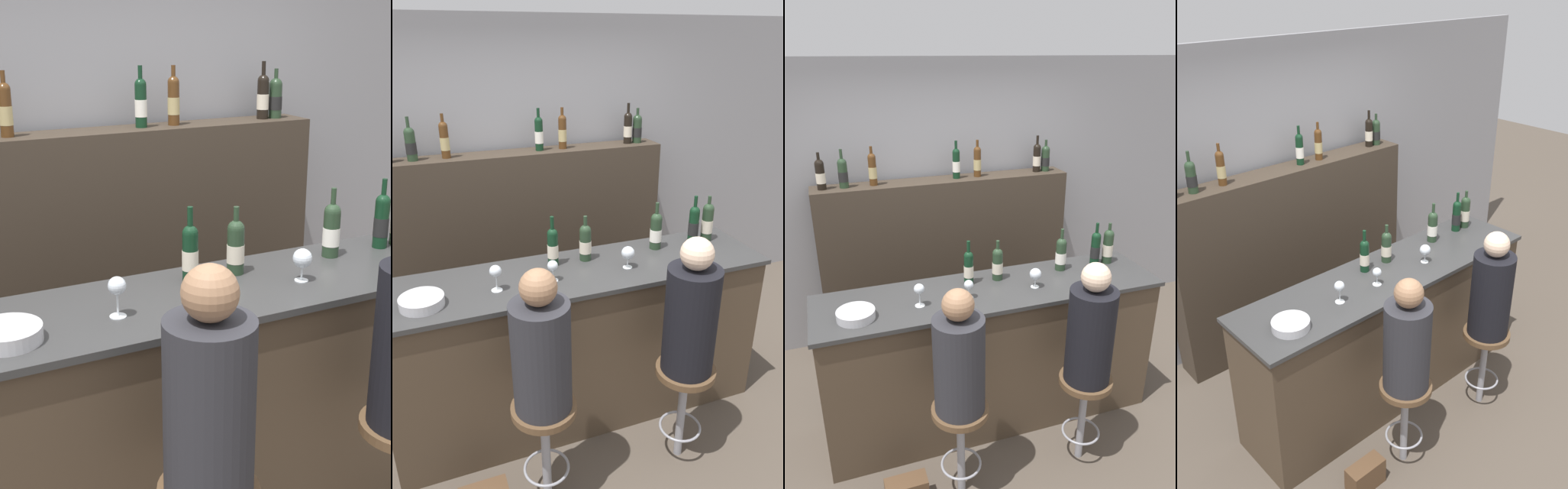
# 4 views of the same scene
# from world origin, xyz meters

# --- Properties ---
(ground_plane) EXTENTS (16.00, 16.00, 0.00)m
(ground_plane) POSITION_xyz_m (0.00, 0.00, 0.00)
(ground_plane) COLOR #4C4238
(wall_back) EXTENTS (6.40, 0.05, 2.60)m
(wall_back) POSITION_xyz_m (0.00, 1.74, 1.30)
(wall_back) COLOR gray
(wall_back) RESTS_ON ground_plane
(bar_counter) EXTENTS (2.45, 0.62, 1.10)m
(bar_counter) POSITION_xyz_m (0.00, 0.29, 0.55)
(bar_counter) COLOR #473828
(bar_counter) RESTS_ON ground_plane
(back_bar_cabinet) EXTENTS (2.29, 0.28, 1.59)m
(back_bar_cabinet) POSITION_xyz_m (0.00, 1.51, 0.79)
(back_bar_cabinet) COLOR #382D23
(back_bar_cabinet) RESTS_ON ground_plane
(wine_bottle_counter_0) EXTENTS (0.07, 0.07, 0.33)m
(wine_bottle_counter_0) POSITION_xyz_m (-0.12, 0.42, 1.22)
(wine_bottle_counter_0) COLOR black
(wine_bottle_counter_0) RESTS_ON bar_counter
(wine_bottle_counter_1) EXTENTS (0.08, 0.08, 0.30)m
(wine_bottle_counter_1) POSITION_xyz_m (0.09, 0.42, 1.22)
(wine_bottle_counter_1) COLOR #233823
(wine_bottle_counter_1) RESTS_ON bar_counter
(wine_bottle_counter_2) EXTENTS (0.08, 0.08, 0.33)m
(wine_bottle_counter_2) POSITION_xyz_m (0.61, 0.42, 1.23)
(wine_bottle_counter_2) COLOR #233823
(wine_bottle_counter_2) RESTS_ON bar_counter
(wine_bottle_counter_3) EXTENTS (0.07, 0.07, 0.34)m
(wine_bottle_counter_3) POSITION_xyz_m (0.90, 0.42, 1.23)
(wine_bottle_counter_3) COLOR black
(wine_bottle_counter_3) RESTS_ON bar_counter
(wine_bottle_counter_4) EXTENTS (0.08, 0.08, 0.33)m
(wine_bottle_counter_4) POSITION_xyz_m (1.01, 0.42, 1.23)
(wine_bottle_counter_4) COLOR #233823
(wine_bottle_counter_4) RESTS_ON bar_counter
(wine_bottle_backbar_1) EXTENTS (0.08, 0.08, 0.32)m
(wine_bottle_backbar_1) POSITION_xyz_m (-0.86, 1.51, 1.71)
(wine_bottle_backbar_1) COLOR #233823
(wine_bottle_backbar_1) RESTS_ON back_bar_cabinet
(wine_bottle_backbar_2) EXTENTS (0.07, 0.07, 0.33)m
(wine_bottle_backbar_2) POSITION_xyz_m (-0.62, 1.51, 1.72)
(wine_bottle_backbar_2) COLOR #4C2D14
(wine_bottle_backbar_2) RESTS_ON back_bar_cabinet
(wine_bottle_backbar_3) EXTENTS (0.07, 0.07, 0.33)m
(wine_bottle_backbar_3) POSITION_xyz_m (0.11, 1.51, 1.72)
(wine_bottle_backbar_3) COLOR black
(wine_bottle_backbar_3) RESTS_ON back_bar_cabinet
(wine_bottle_backbar_4) EXTENTS (0.07, 0.07, 0.33)m
(wine_bottle_backbar_4) POSITION_xyz_m (0.31, 1.51, 1.72)
(wine_bottle_backbar_4) COLOR #4C2D14
(wine_bottle_backbar_4) RESTS_ON back_bar_cabinet
(wine_bottle_backbar_5) EXTENTS (0.07, 0.07, 0.33)m
(wine_bottle_backbar_5) POSITION_xyz_m (0.89, 1.51, 1.72)
(wine_bottle_backbar_5) COLOR black
(wine_bottle_backbar_5) RESTS_ON back_bar_cabinet
(wine_bottle_backbar_6) EXTENTS (0.08, 0.08, 0.29)m
(wine_bottle_backbar_6) POSITION_xyz_m (0.98, 1.51, 1.71)
(wine_bottle_backbar_6) COLOR #233823
(wine_bottle_backbar_6) RESTS_ON back_bar_cabinet
(wine_glass_0) EXTENTS (0.07, 0.07, 0.16)m
(wine_glass_0) POSITION_xyz_m (-0.52, 0.22, 1.21)
(wine_glass_0) COLOR silver
(wine_glass_0) RESTS_ON bar_counter
(wine_glass_1) EXTENTS (0.06, 0.06, 0.13)m
(wine_glass_1) POSITION_xyz_m (-0.19, 0.22, 1.19)
(wine_glass_1) COLOR silver
(wine_glass_1) RESTS_ON bar_counter
(wine_glass_2) EXTENTS (0.08, 0.08, 0.14)m
(wine_glass_2) POSITION_xyz_m (0.30, 0.22, 1.19)
(wine_glass_2) COLOR silver
(wine_glass_2) RESTS_ON bar_counter
(metal_bowl) EXTENTS (0.24, 0.24, 0.06)m
(metal_bowl) POSITION_xyz_m (-0.93, 0.19, 1.12)
(metal_bowl) COLOR #B7B7BC
(metal_bowl) RESTS_ON bar_counter
(bar_stool_left) EXTENTS (0.35, 0.35, 0.67)m
(bar_stool_left) POSITION_xyz_m (-0.42, -0.31, 0.51)
(bar_stool_left) COLOR gray
(bar_stool_left) RESTS_ON ground_plane
(guest_seated_left) EXTENTS (0.30, 0.30, 0.79)m
(guest_seated_left) POSITION_xyz_m (-0.42, -0.31, 1.01)
(guest_seated_left) COLOR #28282D
(guest_seated_left) RESTS_ON bar_stool_left
(bar_stool_right) EXTENTS (0.35, 0.35, 0.67)m
(bar_stool_right) POSITION_xyz_m (0.44, -0.31, 0.51)
(bar_stool_right) COLOR gray
(bar_stool_right) RESTS_ON ground_plane
(guest_seated_right) EXTENTS (0.30, 0.30, 0.82)m
(guest_seated_right) POSITION_xyz_m (0.44, -0.31, 1.02)
(guest_seated_right) COLOR black
(guest_seated_right) RESTS_ON bar_stool_right
(handbag) EXTENTS (0.26, 0.12, 0.20)m
(handbag) POSITION_xyz_m (-0.77, -0.31, 0.10)
(handbag) COLOR #513823
(handbag) RESTS_ON ground_plane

